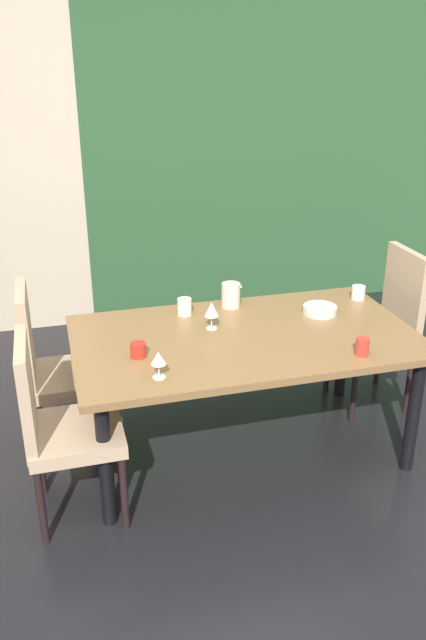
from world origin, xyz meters
The scene contains 14 objects.
ground_plane centered at (0.00, 0.00, -0.01)m, with size 6.26×5.48×0.02m, color black.
garden_window_panel centered at (1.39, 2.69, 1.26)m, with size 3.48×0.10×2.53m, color #2C542F.
dining_table centered at (0.31, 0.56, 0.65)m, with size 1.84×1.04×0.73m.
chair_left_far centered at (-0.71, 0.85, 0.55)m, with size 0.44×0.44×1.00m.
chair_left_near centered at (-0.71, 0.27, 0.53)m, with size 0.44×0.44×0.96m.
chair_right_far centered at (1.34, 0.85, 0.55)m, with size 0.44×0.44×1.02m.
wine_glass_near_shelf centered at (-0.22, 0.21, 0.83)m, with size 0.07×0.07×0.13m.
wine_glass_near_window centered at (0.16, 0.68, 0.84)m, with size 0.08×0.08×0.16m.
serving_bowl_corner centered at (0.82, 0.72, 0.75)m, with size 0.20×0.20×0.05m, color beige.
cup_south centered at (0.06, 0.91, 0.78)m, with size 0.08×0.08×0.10m, color white.
cup_north centered at (0.80, 0.17, 0.77)m, with size 0.07×0.07×0.09m, color red.
cup_front centered at (1.14, 0.87, 0.77)m, with size 0.08×0.08×0.08m, color white.
cup_center centered at (-0.28, 0.44, 0.77)m, with size 0.08×0.08×0.07m, color red.
pitcher_left centered at (0.36, 0.96, 0.80)m, with size 0.13×0.11×0.15m.
Camera 1 is at (-0.66, -2.34, 2.14)m, focal length 35.00 mm.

